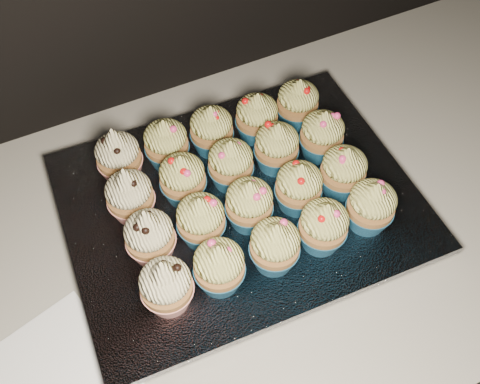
{
  "coord_description": "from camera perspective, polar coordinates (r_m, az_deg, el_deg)",
  "views": [
    {
      "loc": [
        -0.03,
        1.33,
        1.53
      ],
      "look_at": [
        0.16,
        1.72,
        0.95
      ],
      "focal_mm": 40.0,
      "sensor_mm": 36.0,
      "label": 1
    }
  ],
  "objects": [
    {
      "name": "cabinet",
      "position": [
        1.16,
        -7.21,
        -18.93
      ],
      "size": [
        2.4,
        0.6,
        0.86
      ],
      "primitive_type": "cube",
      "color": "black",
      "rests_on": "ground"
    },
    {
      "name": "worktop",
      "position": [
        0.75,
        -10.74,
        -8.54
      ],
      "size": [
        2.44,
        0.64,
        0.04
      ],
      "primitive_type": "cube",
      "color": "beige",
      "rests_on": "cabinet"
    },
    {
      "name": "napkin",
      "position": [
        0.69,
        -19.69,
        -18.73
      ],
      "size": [
        0.2,
        0.2,
        0.0
      ],
      "primitive_type": "cube",
      "rotation": [
        0.0,
        0.0,
        0.27
      ],
      "color": "white",
      "rests_on": "worktop"
    },
    {
      "name": "baking_tray",
      "position": [
        0.75,
        0.0,
        -1.75
      ],
      "size": [
        0.45,
        0.36,
        0.02
      ],
      "primitive_type": "cube",
      "rotation": [
        0.0,
        0.0,
        -0.06
      ],
      "color": "black",
      "rests_on": "worktop"
    },
    {
      "name": "foil_lining",
      "position": [
        0.74,
        0.0,
        -1.01
      ],
      "size": [
        0.49,
        0.39,
        0.01
      ],
      "primitive_type": "cube",
      "rotation": [
        0.0,
        0.0,
        -0.06
      ],
      "color": "silver",
      "rests_on": "baking_tray"
    },
    {
      "name": "cupcake_0",
      "position": [
        0.63,
        -7.88,
        -9.81
      ],
      "size": [
        0.06,
        0.06,
        0.1
      ],
      "color": "red",
      "rests_on": "foil_lining"
    },
    {
      "name": "cupcake_1",
      "position": [
        0.64,
        -2.24,
        -7.93
      ],
      "size": [
        0.06,
        0.06,
        0.08
      ],
      "color": "#1C5B83",
      "rests_on": "foil_lining"
    },
    {
      "name": "cupcake_2",
      "position": [
        0.65,
        3.73,
        -5.73
      ],
      "size": [
        0.06,
        0.06,
        0.08
      ],
      "color": "#1C5B83",
      "rests_on": "foil_lining"
    },
    {
      "name": "cupcake_3",
      "position": [
        0.67,
        8.88,
        -3.58
      ],
      "size": [
        0.06,
        0.06,
        0.08
      ],
      "color": "#1C5B83",
      "rests_on": "foil_lining"
    },
    {
      "name": "cupcake_4",
      "position": [
        0.7,
        13.81,
        -1.43
      ],
      "size": [
        0.06,
        0.06,
        0.08
      ],
      "color": "#1C5B83",
      "rests_on": "foil_lining"
    },
    {
      "name": "cupcake_5",
      "position": [
        0.67,
        -9.61,
        -4.63
      ],
      "size": [
        0.06,
        0.06,
        0.1
      ],
      "color": "red",
      "rests_on": "foil_lining"
    },
    {
      "name": "cupcake_6",
      "position": [
        0.67,
        -4.19,
        -3.0
      ],
      "size": [
        0.06,
        0.06,
        0.08
      ],
      "color": "#1C5B83",
      "rests_on": "foil_lining"
    },
    {
      "name": "cupcake_7",
      "position": [
        0.69,
        0.98,
        -1.28
      ],
      "size": [
        0.06,
        0.06,
        0.08
      ],
      "color": "#1C5B83",
      "rests_on": "foil_lining"
    },
    {
      "name": "cupcake_8",
      "position": [
        0.71,
        6.27,
        0.56
      ],
      "size": [
        0.06,
        0.06,
        0.08
      ],
      "color": "#1C5B83",
      "rests_on": "foil_lining"
    },
    {
      "name": "cupcake_9",
      "position": [
        0.73,
        10.95,
        2.23
      ],
      "size": [
        0.06,
        0.06,
        0.08
      ],
      "color": "#1C5B83",
      "rests_on": "foil_lining"
    },
    {
      "name": "cupcake_10",
      "position": [
        0.71,
        -11.68,
        -0.33
      ],
      "size": [
        0.06,
        0.06,
        0.1
      ],
      "color": "red",
      "rests_on": "foil_lining"
    },
    {
      "name": "cupcake_11",
      "position": [
        0.71,
        -6.13,
        1.43
      ],
      "size": [
        0.06,
        0.06,
        0.08
      ],
      "color": "#1C5B83",
      "rests_on": "foil_lining"
    },
    {
      "name": "cupcake_12",
      "position": [
        0.73,
        -0.99,
        3.02
      ],
      "size": [
        0.06,
        0.06,
        0.08
      ],
      "color": "#1C5B83",
      "rests_on": "foil_lining"
    },
    {
      "name": "cupcake_13",
      "position": [
        0.75,
        3.93,
        4.83
      ],
      "size": [
        0.06,
        0.06,
        0.08
      ],
      "color": "#1C5B83",
      "rests_on": "foil_lining"
    },
    {
      "name": "cupcake_14",
      "position": [
        0.77,
        8.74,
        6.06
      ],
      "size": [
        0.06,
        0.06,
        0.08
      ],
      "color": "#1C5B83",
      "rests_on": "foil_lining"
    },
    {
      "name": "cupcake_15",
      "position": [
        0.75,
        -12.83,
        3.77
      ],
      "size": [
        0.06,
        0.06,
        0.1
      ],
      "color": "red",
      "rests_on": "foil_lining"
    },
    {
      "name": "cupcake_16",
      "position": [
        0.76,
        -7.86,
        5.15
      ],
      "size": [
        0.06,
        0.06,
        0.08
      ],
      "color": "#1C5B83",
      "rests_on": "foil_lining"
    },
    {
      "name": "cupcake_17",
      "position": [
        0.77,
        -3.05,
        6.64
      ],
      "size": [
        0.06,
        0.06,
        0.08
      ],
      "color": "#1C5B83",
      "rests_on": "foil_lining"
    },
    {
      "name": "cupcake_18",
      "position": [
        0.78,
        1.81,
        7.99
      ],
      "size": [
        0.06,
        0.06,
        0.08
      ],
      "color": "#1C5B83",
      "rests_on": "foil_lining"
    },
    {
      "name": "cupcake_19",
      "position": [
        0.81,
        6.16,
        9.39
      ],
      "size": [
        0.06,
        0.06,
        0.08
      ],
      "color": "#1C5B83",
      "rests_on": "foil_lining"
    }
  ]
}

